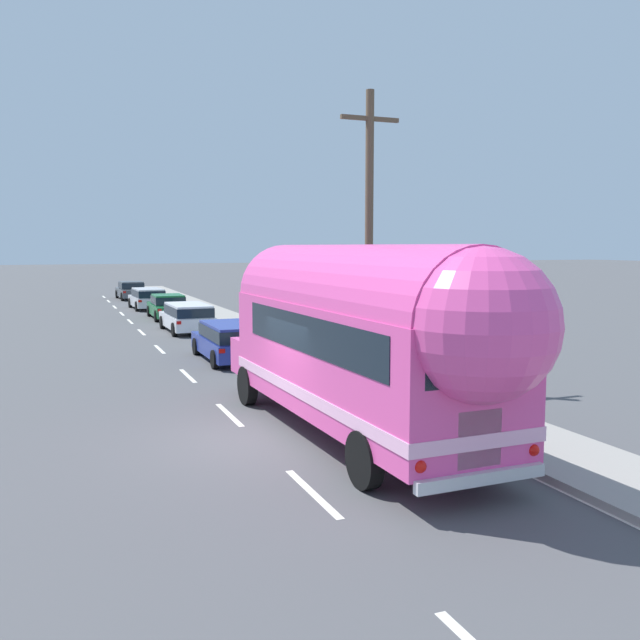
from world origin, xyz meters
name	(u,v)px	position (x,y,z in m)	size (l,w,h in m)	color
ground_plane	(255,439)	(0.00, 0.00, 0.00)	(300.00, 300.00, 0.00)	#4C4C4F
lane_markings	(231,347)	(2.77, 13.08, 0.00)	(4.07, 80.00, 0.01)	silver
sidewalk_slab	(312,353)	(5.12, 10.00, 0.07)	(2.37, 90.00, 0.15)	gray
utility_pole	(369,235)	(4.71, 4.30, 4.42)	(1.80, 0.24, 8.50)	brown
painted_bus	(363,334)	(2.00, -1.11, 2.30)	(2.81, 11.26, 4.12)	#EA4C9E
car_lead	(231,339)	(1.97, 9.91, 0.80)	(1.98, 4.62, 1.37)	navy
car_second	(187,316)	(2.07, 18.69, 0.80)	(2.04, 4.66, 1.37)	white
car_third	(168,306)	(2.17, 25.21, 0.74)	(1.93, 4.64, 1.37)	#196633
car_fourth	(148,297)	(1.87, 31.50, 0.79)	(2.06, 4.40, 1.37)	silver
car_fifth	(131,290)	(1.81, 40.66, 0.74)	(2.07, 4.58, 1.37)	#474C51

